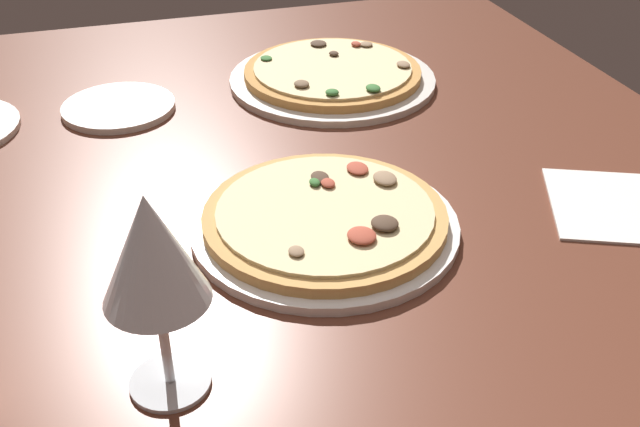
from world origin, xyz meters
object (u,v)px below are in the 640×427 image
object	(u,v)px
pizza_main	(325,220)
wine_glass_far	(152,255)
pizza_side	(333,75)
paper_menu	(640,207)
side_plate	(119,107)

from	to	relation	value
pizza_main	wine_glass_far	size ratio (longest dim) A/B	1.57
pizza_side	paper_menu	size ratio (longest dim) A/B	1.58
pizza_side	wine_glass_far	world-z (taller)	wine_glass_far
pizza_main	paper_menu	size ratio (longest dim) A/B	1.46
pizza_side	side_plate	bearing A→B (deg)	90.82
pizza_main	wine_glass_far	xyz separation A→B (cm)	(-17.41, 18.41, 11.52)
pizza_main	pizza_side	xyz separation A→B (cm)	(36.60, -12.47, -0.04)
pizza_main	paper_menu	bearing A→B (deg)	-100.06
pizza_side	wine_glass_far	distance (cm)	63.28
pizza_main	wine_glass_far	distance (cm)	27.84
side_plate	paper_menu	world-z (taller)	side_plate
side_plate	pizza_main	bearing A→B (deg)	-153.03
wine_glass_far	side_plate	distance (cm)	54.96
pizza_side	paper_menu	bearing A→B (deg)	-153.11
side_plate	paper_menu	bearing A→B (deg)	-128.80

